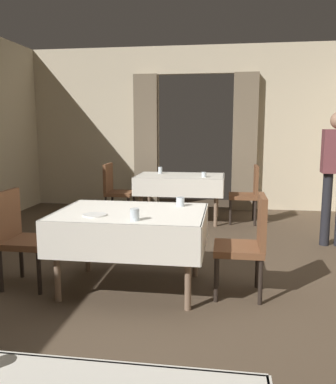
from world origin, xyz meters
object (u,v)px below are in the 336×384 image
object	(u,v)px
chair_mid_right	(248,241)
plate_mid_b	(95,215)
dining_table_mid	(131,222)
chair_mid_left	(20,234)
glass_far_b	(204,175)
glass_mid_a	(180,202)
dining_table_far	(180,181)
glass_mid_c	(135,215)
glass_far_a	(160,170)
chair_far_right	(248,191)
chair_far_left	(115,188)
person_waiter_by_doorway	(336,167)

from	to	relation	value
chair_mid_right	plate_mid_b	distance (m)	1.39
dining_table_mid	chair_mid_right	size ratio (longest dim) A/B	1.49
chair_mid_left	glass_far_b	bearing A→B (deg)	60.02
glass_mid_a	glass_far_b	xyz separation A→B (m)	(0.10, 2.38, -0.00)
dining_table_mid	dining_table_far	size ratio (longest dim) A/B	0.98
glass_mid_c	dining_table_far	bearing A→B (deg)	89.87
chair_mid_left	chair_mid_right	world-z (taller)	same
glass_mid_a	glass_far_a	world-z (taller)	glass_far_a
dining_table_far	glass_far_b	distance (m)	0.47
chair_far_right	glass_mid_c	size ratio (longest dim) A/B	9.12
chair_far_left	glass_far_b	bearing A→B (deg)	-6.01
glass_far_b	dining_table_mid	bearing A→B (deg)	-101.01
dining_table_far	glass_mid_c	xyz separation A→B (m)	(-0.01, -3.26, 0.15)
chair_mid_right	dining_table_far	bearing A→B (deg)	108.10
glass_mid_c	person_waiter_by_doorway	distance (m)	3.00
person_waiter_by_doorway	chair_far_left	bearing A→B (deg)	161.07
chair_mid_left	glass_far_b	size ratio (longest dim) A/B	11.30
glass_far_a	glass_far_b	xyz separation A→B (m)	(0.76, -0.41, -0.01)
plate_mid_b	person_waiter_by_doorway	bearing A→B (deg)	38.00
chair_mid_left	glass_mid_a	size ratio (longest dim) A/B	10.41
chair_mid_right	plate_mid_b	size ratio (longest dim) A/B	4.44
glass_mid_c	chair_mid_left	bearing A→B (deg)	166.95
glass_far_a	glass_mid_c	bearing A→B (deg)	-84.03
dining_table_mid	chair_far_left	xyz separation A→B (m)	(-0.97, 2.85, -0.13)
glass_mid_c	person_waiter_by_doorway	world-z (taller)	person_waiter_by_doorway
dining_table_far	glass_mid_a	distance (m)	2.61
chair_far_left	chair_mid_left	bearing A→B (deg)	-92.19
glass_mid_c	glass_far_a	xyz separation A→B (m)	(-0.36, 3.46, 0.01)
chair_mid_left	chair_mid_right	size ratio (longest dim) A/B	1.00
dining_table_mid	glass_mid_c	world-z (taller)	glass_mid_c
chair_mid_left	glass_mid_a	bearing A→B (deg)	14.56
chair_far_right	plate_mid_b	bearing A→B (deg)	-115.89
glass_mid_a	chair_far_right	bearing A→B (deg)	72.70
dining_table_mid	chair_far_right	size ratio (longest dim) A/B	1.49
chair_far_right	glass_far_b	size ratio (longest dim) A/B	11.30
glass_mid_c	glass_far_b	xyz separation A→B (m)	(0.40, 3.05, -0.01)
chair_far_left	glass_far_a	bearing A→B (deg)	19.32
glass_mid_a	plate_mid_b	xyz separation A→B (m)	(-0.70, -0.53, -0.04)
chair_mid_left	glass_mid_c	bearing A→B (deg)	-13.05
chair_far_left	glass_far_b	size ratio (longest dim) A/B	11.30
chair_far_left	chair_far_right	bearing A→B (deg)	0.23
chair_far_left	glass_mid_a	world-z (taller)	chair_far_left
chair_far_right	glass_far_b	distance (m)	0.77
person_waiter_by_doorway	glass_mid_a	bearing A→B (deg)	-141.71
dining_table_far	chair_mid_left	distance (m)	3.22
chair_far_right	glass_mid_c	bearing A→B (deg)	-108.88
dining_table_mid	dining_table_far	distance (m)	2.90
glass_far_a	plate_mid_b	bearing A→B (deg)	-90.59
chair_far_right	glass_far_b	world-z (taller)	chair_far_right
glass_mid_a	glass_far_a	bearing A→B (deg)	103.44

